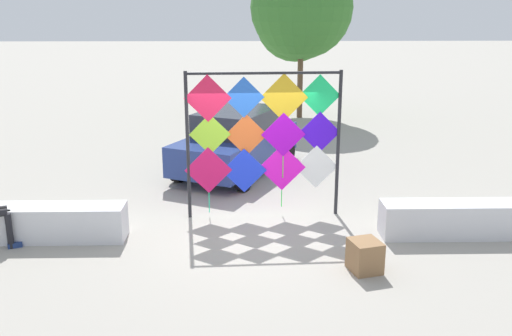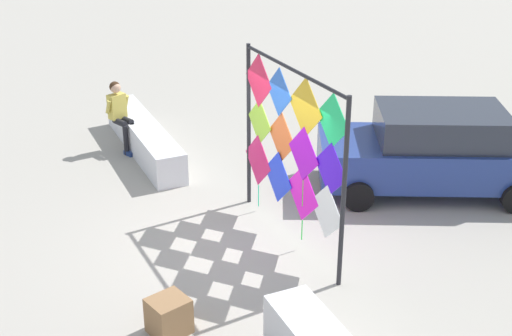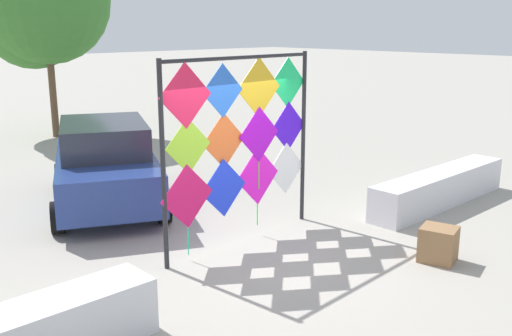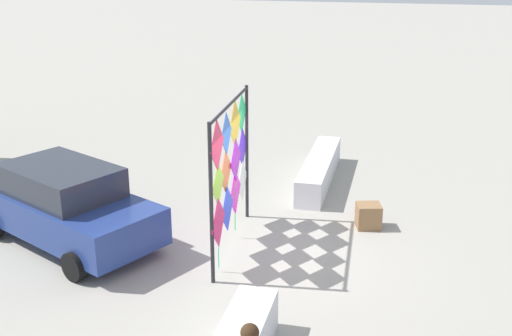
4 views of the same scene
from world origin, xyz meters
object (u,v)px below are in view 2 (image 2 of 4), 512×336
object	(u,v)px
seated_vendor	(120,111)
cardboard_box_large	(169,316)
kite_display_rack	(291,142)
parked_car	(433,150)

from	to	relation	value
seated_vendor	cardboard_box_large	size ratio (longest dim) A/B	2.90
kite_display_rack	parked_car	size ratio (longest dim) A/B	0.70
parked_car	cardboard_box_large	distance (m)	6.17
kite_display_rack	seated_vendor	world-z (taller)	kite_display_rack
seated_vendor	cardboard_box_large	bearing A→B (deg)	-9.12
kite_display_rack	parked_car	bearing A→B (deg)	99.79
kite_display_rack	cardboard_box_large	xyz separation A→B (m)	(1.54, -2.55, -1.46)
kite_display_rack	cardboard_box_large	bearing A→B (deg)	-58.90
kite_display_rack	seated_vendor	size ratio (longest dim) A/B	2.07
parked_car	kite_display_rack	bearing A→B (deg)	-80.21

